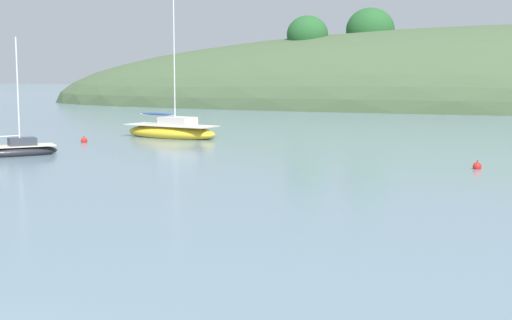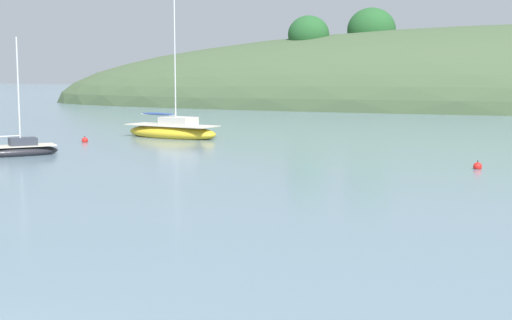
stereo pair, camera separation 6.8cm
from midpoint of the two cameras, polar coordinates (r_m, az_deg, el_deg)
sailboat_yellow_far at (r=45.01m, az=-18.07°, el=0.73°), size 4.60×4.42×6.99m
sailboat_teal_outer at (r=54.33m, az=-6.58°, el=2.23°), size 8.07×4.56×10.55m
mooring_buoy_outer at (r=38.76m, az=16.68°, el=-0.48°), size 0.44×0.44×0.54m
mooring_buoy_inner at (r=51.82m, az=-13.19°, el=1.48°), size 0.44×0.44×0.54m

